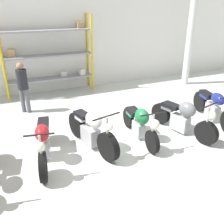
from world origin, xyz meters
The scene contains 10 objects.
ground_plane centered at (0.00, 0.00, 0.00)m, with size 30.00×30.00×0.00m, color silver.
back_wall centered at (0.00, 4.82, 1.80)m, with size 30.00×0.08×3.60m.
shelving_rack centered at (-0.76, 4.47, 1.45)m, with size 3.27×0.63×2.89m.
support_pillar centered at (4.73, 3.40, 1.80)m, with size 0.28×0.28×3.60m.
motorcycle_red centered at (-1.80, 0.05, 0.46)m, with size 0.68×2.13×1.03m.
motorcycle_white centered at (-0.67, 0.09, 0.46)m, with size 0.81×2.01×1.08m.
motorcycle_green centered at (0.60, -0.03, 0.48)m, with size 0.64×1.97×0.99m.
motorcycle_grey centered at (1.81, -0.18, 0.46)m, with size 0.86×2.07×1.04m.
motorcycle_blue centered at (3.11, 0.04, 0.49)m, with size 0.81×2.17×1.03m.
person_browsing centered at (-1.92, 2.95, 0.95)m, with size 0.45×0.45×1.62m.
Camera 1 is at (-2.29, -4.95, 3.29)m, focal length 40.00 mm.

